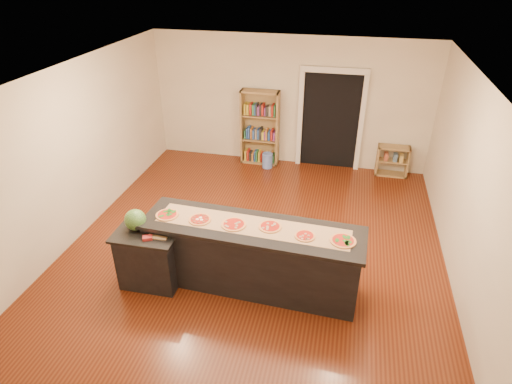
% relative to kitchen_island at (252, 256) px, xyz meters
% --- Properties ---
extents(room, '(6.00, 7.00, 2.80)m').
position_rel_kitchen_island_xyz_m(room, '(-0.16, 0.75, 0.89)').
color(room, beige).
rests_on(room, ground).
extents(doorway, '(1.40, 0.09, 2.21)m').
position_rel_kitchen_island_xyz_m(doorway, '(0.74, 4.21, 0.69)').
color(doorway, black).
rests_on(doorway, room).
extents(kitchen_island, '(3.06, 0.83, 1.01)m').
position_rel_kitchen_island_xyz_m(kitchen_island, '(0.00, 0.00, 0.00)').
color(kitchen_island, black).
rests_on(kitchen_island, ground).
extents(side_counter, '(0.89, 0.65, 0.88)m').
position_rel_kitchen_island_xyz_m(side_counter, '(-1.43, -0.26, -0.07)').
color(side_counter, black).
rests_on(side_counter, ground).
extents(bookshelf, '(0.84, 0.30, 1.67)m').
position_rel_kitchen_island_xyz_m(bookshelf, '(-0.77, 4.05, 0.33)').
color(bookshelf, '#A3834F').
rests_on(bookshelf, ground).
extents(low_shelf, '(0.66, 0.28, 0.66)m').
position_rel_kitchen_island_xyz_m(low_shelf, '(2.13, 4.06, -0.18)').
color(low_shelf, '#A3834F').
rests_on(low_shelf, ground).
extents(waste_bin, '(0.23, 0.23, 0.34)m').
position_rel_kitchen_island_xyz_m(waste_bin, '(-0.55, 3.83, -0.34)').
color(waste_bin, '#6283DB').
rests_on(waste_bin, ground).
extents(kraft_paper, '(2.68, 0.60, 0.00)m').
position_rel_kitchen_island_xyz_m(kraft_paper, '(0.00, 0.02, 0.50)').
color(kraft_paper, '#9E7851').
rests_on(kraft_paper, kitchen_island).
extents(watermelon, '(0.30, 0.30, 0.30)m').
position_rel_kitchen_island_xyz_m(watermelon, '(-1.60, -0.22, 0.52)').
color(watermelon, '#144214').
rests_on(watermelon, side_counter).
extents(cutting_board, '(0.28, 0.20, 0.02)m').
position_rel_kitchen_island_xyz_m(cutting_board, '(-1.23, -0.31, 0.38)').
color(cutting_board, tan).
rests_on(cutting_board, side_counter).
extents(package_red, '(0.15, 0.13, 0.05)m').
position_rel_kitchen_island_xyz_m(package_red, '(-1.34, -0.42, 0.39)').
color(package_red, maroon).
rests_on(package_red, side_counter).
extents(package_teal, '(0.16, 0.16, 0.06)m').
position_rel_kitchen_island_xyz_m(package_teal, '(-1.09, -0.15, 0.40)').
color(package_teal, '#195966').
rests_on(package_teal, side_counter).
extents(pizza_a, '(0.34, 0.34, 0.02)m').
position_rel_kitchen_island_xyz_m(pizza_a, '(-1.22, 0.00, 0.51)').
color(pizza_a, '#C8864C').
rests_on(pizza_a, kitchen_island).
extents(pizza_b, '(0.31, 0.31, 0.02)m').
position_rel_kitchen_island_xyz_m(pizza_b, '(-0.73, -0.01, 0.51)').
color(pizza_b, '#C8864C').
rests_on(pizza_b, kitchen_island).
extents(pizza_c, '(0.32, 0.32, 0.02)m').
position_rel_kitchen_island_xyz_m(pizza_c, '(-0.25, -0.02, 0.51)').
color(pizza_c, '#C8864C').
rests_on(pizza_c, kitchen_island).
extents(pizza_d, '(0.31, 0.31, 0.02)m').
position_rel_kitchen_island_xyz_m(pizza_d, '(0.25, 0.04, 0.51)').
color(pizza_d, '#C8864C').
rests_on(pizza_d, kitchen_island).
extents(pizza_e, '(0.28, 0.28, 0.02)m').
position_rel_kitchen_island_xyz_m(pizza_e, '(0.73, -0.07, 0.51)').
color(pizza_e, '#C8864C').
rests_on(pizza_e, kitchen_island).
extents(pizza_f, '(0.35, 0.35, 0.02)m').
position_rel_kitchen_island_xyz_m(pizza_f, '(1.22, -0.07, 0.51)').
color(pizza_f, '#C8864C').
rests_on(pizza_f, kitchen_island).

